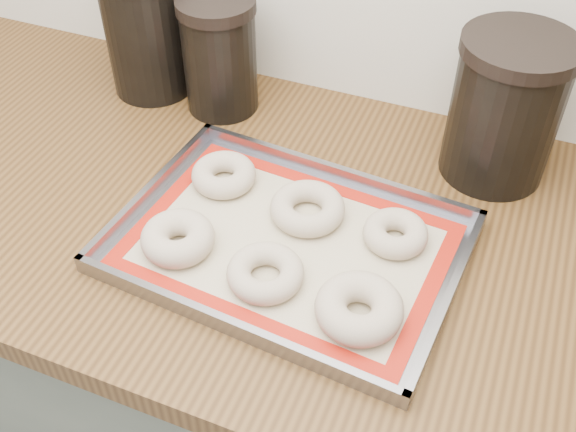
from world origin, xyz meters
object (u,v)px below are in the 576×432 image
at_px(bagel_front_right, 359,308).
at_px(bagel_back_right, 395,233).
at_px(bagel_front_mid, 265,273).
at_px(canister_right, 505,109).
at_px(bagel_front_left, 178,238).
at_px(bagel_back_mid, 308,208).
at_px(baking_tray, 288,244).
at_px(canister_left, 146,27).
at_px(canister_mid, 220,55).
at_px(bagel_back_left, 224,175).

relative_size(bagel_front_right, bagel_back_right, 1.23).
relative_size(bagel_front_mid, canister_right, 0.45).
bearing_deg(bagel_front_left, bagel_front_right, -5.07).
distance_m(bagel_front_mid, bagel_back_mid, 0.13).
bearing_deg(canister_right, baking_tray, -129.74).
bearing_deg(canister_right, canister_left, 179.19).
distance_m(bagel_front_left, bagel_front_right, 0.26).
bearing_deg(canister_mid, baking_tray, -49.83).
xyz_separation_m(bagel_front_right, canister_left, (-0.50, 0.37, 0.09)).
relative_size(baking_tray, bagel_front_left, 4.84).
distance_m(bagel_front_mid, bagel_back_right, 0.19).
bearing_deg(bagel_back_mid, baking_tray, -94.19).
bearing_deg(bagel_back_left, baking_tray, -31.46).
relative_size(bagel_back_left, bagel_back_right, 1.08).
relative_size(bagel_front_left, bagel_back_mid, 0.94).
relative_size(bagel_back_mid, canister_mid, 0.55).
distance_m(bagel_front_left, canister_left, 0.43).
bearing_deg(baking_tray, bagel_back_mid, 85.81).
relative_size(bagel_back_left, bagel_back_mid, 0.91).
bearing_deg(bagel_front_mid, bagel_back_right, 44.06).
bearing_deg(canister_right, canister_mid, 179.89).
distance_m(bagel_front_mid, bagel_front_right, 0.13).
bearing_deg(bagel_back_right, bagel_front_mid, -135.94).
bearing_deg(bagel_back_mid, bagel_front_left, -138.84).
height_order(bagel_front_mid, bagel_front_right, bagel_front_right).
xyz_separation_m(bagel_back_right, canister_left, (-0.50, 0.22, 0.10)).
height_order(bagel_back_mid, canister_mid, canister_mid).
relative_size(bagel_front_left, bagel_front_right, 0.92).
bearing_deg(bagel_front_right, bagel_front_mid, 174.37).
xyz_separation_m(bagel_back_mid, bagel_back_right, (0.13, -0.00, -0.00)).
xyz_separation_m(bagel_back_right, canister_right, (0.09, 0.21, 0.09)).
height_order(bagel_front_right, bagel_back_right, bagel_front_right).
relative_size(bagel_back_mid, bagel_back_right, 1.20).
bearing_deg(bagel_back_mid, bagel_back_left, 171.45).
bearing_deg(bagel_front_mid, bagel_front_right, -5.63).
distance_m(bagel_back_mid, canister_mid, 0.33).
height_order(bagel_front_left, bagel_front_right, bagel_front_right).
distance_m(bagel_front_mid, bagel_back_left, 0.20).
bearing_deg(bagel_back_mid, bagel_back_right, -0.71).
height_order(baking_tray, canister_right, canister_right).
xyz_separation_m(bagel_front_mid, bagel_back_mid, (0.01, 0.13, 0.00)).
height_order(baking_tray, bagel_front_right, bagel_front_right).
distance_m(bagel_front_right, bagel_back_mid, 0.19).
bearing_deg(canister_left, bagel_front_right, -36.24).
relative_size(bagel_front_left, canister_right, 0.45).
xyz_separation_m(bagel_front_left, canister_right, (0.36, 0.33, 0.09)).
bearing_deg(baking_tray, bagel_back_right, 24.61).
xyz_separation_m(canister_left, canister_mid, (0.14, -0.01, -0.02)).
height_order(bagel_back_left, canister_right, canister_right).
relative_size(baking_tray, bagel_front_mid, 4.84).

